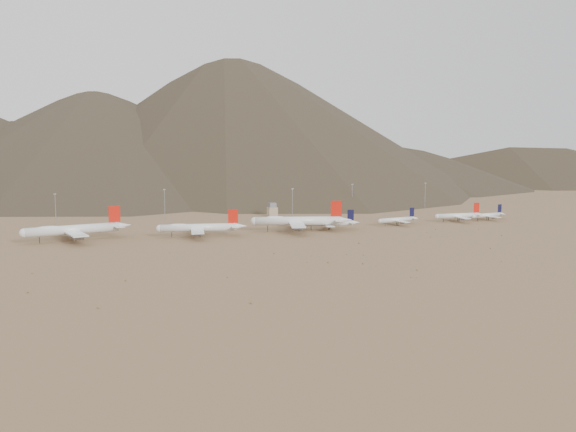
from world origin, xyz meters
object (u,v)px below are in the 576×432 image
object	(u,v)px
widebody_centre	(199,228)
widebody_east	(298,221)
narrowbody_a	(330,223)
control_tower	(272,210)
widebody_west	(73,230)
narrowbody_b	(398,220)

from	to	relation	value
widebody_centre	widebody_east	xyz separation A→B (m)	(76.07, 2.26, 1.27)
widebody_centre	narrowbody_a	size ratio (longest dim) A/B	1.43
narrowbody_a	control_tower	xyz separation A→B (m)	(-15.44, 95.30, 0.42)
widebody_west	widebody_centre	distance (m)	85.33
narrowbody_b	widebody_west	bearing A→B (deg)	169.59
widebody_east	narrowbody_a	xyz separation A→B (m)	(26.27, 0.36, -2.99)
widebody_east	narrowbody_a	distance (m)	26.44
widebody_east	control_tower	distance (m)	96.31
widebody_centre	narrowbody_a	world-z (taller)	widebody_centre
widebody_east	narrowbody_a	world-z (taller)	widebody_east
narrowbody_b	widebody_east	bearing A→B (deg)	174.03
widebody_east	narrowbody_a	bearing A→B (deg)	16.29
widebody_east	narrowbody_a	size ratio (longest dim) A/B	1.67
control_tower	narrowbody_a	bearing A→B (deg)	-80.80
narrowbody_a	widebody_west	bearing A→B (deg)	-169.72
widebody_west	widebody_east	distance (m)	160.92
widebody_east	narrowbody_b	size ratio (longest dim) A/B	1.87
control_tower	widebody_centre	bearing A→B (deg)	-131.59
widebody_east	narrowbody_b	xyz separation A→B (m)	(88.52, 5.86, -3.56)
widebody_west	widebody_east	xyz separation A→B (m)	(160.68, -8.70, 0.18)
widebody_centre	widebody_east	world-z (taller)	widebody_east
widebody_centre	widebody_east	distance (m)	76.11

